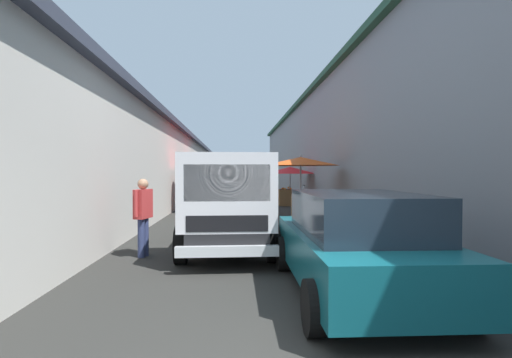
% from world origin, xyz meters
% --- Properties ---
extents(ground, '(90.00, 90.00, 0.00)m').
position_xyz_m(ground, '(13.50, 0.00, 0.00)').
color(ground, '#282826').
extents(building_left_whitewash, '(49.80, 7.50, 4.05)m').
position_xyz_m(building_left_whitewash, '(15.75, 6.88, 2.03)').
color(building_left_whitewash, beige).
rests_on(building_left_whitewash, ground).
extents(building_right_concrete, '(49.80, 7.50, 6.14)m').
position_xyz_m(building_right_concrete, '(15.75, -6.88, 3.08)').
color(building_right_concrete, gray).
rests_on(building_right_concrete, ground).
extents(fruit_stall_near_left, '(2.85, 2.85, 2.39)m').
position_xyz_m(fruit_stall_near_left, '(11.37, -1.81, 1.85)').
color(fruit_stall_near_left, '#9E9EA3').
rests_on(fruit_stall_near_left, ground).
extents(fruit_stall_far_right, '(2.45, 2.45, 2.24)m').
position_xyz_m(fruit_stall_far_right, '(13.98, 1.93, 1.76)').
color(fruit_stall_far_right, '#9E9EA3').
rests_on(fruit_stall_far_right, ground).
extents(fruit_stall_near_right, '(2.77, 2.77, 2.11)m').
position_xyz_m(fruit_stall_near_right, '(17.12, -2.22, 1.61)').
color(fruit_stall_near_right, '#9E9EA3').
rests_on(fruit_stall_near_right, ground).
extents(fruit_stall_far_left, '(2.85, 2.85, 2.34)m').
position_xyz_m(fruit_stall_far_left, '(18.79, 1.68, 1.82)').
color(fruit_stall_far_left, '#9E9EA3').
rests_on(fruit_stall_far_left, ground).
extents(hatchback_car, '(3.92, 1.94, 1.45)m').
position_xyz_m(hatchback_car, '(2.57, -1.04, 0.74)').
color(hatchback_car, '#0F4C56').
rests_on(hatchback_car, ground).
extents(delivery_truck, '(4.95, 2.03, 2.08)m').
position_xyz_m(delivery_truck, '(5.23, 0.82, 1.04)').
color(delivery_truck, black).
rests_on(delivery_truck, ground).
extents(vendor_by_crates, '(0.62, 0.32, 1.60)m').
position_xyz_m(vendor_by_crates, '(5.20, 2.55, 0.92)').
color(vendor_by_crates, navy).
rests_on(vendor_by_crates, ground).
extents(parked_scooter, '(1.69, 0.36, 1.14)m').
position_xyz_m(parked_scooter, '(14.66, -2.60, 0.45)').
color(parked_scooter, black).
rests_on(parked_scooter, ground).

